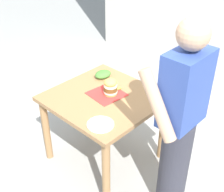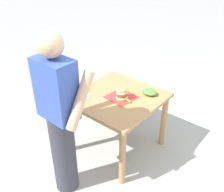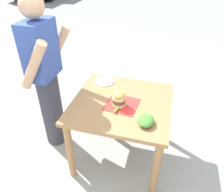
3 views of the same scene
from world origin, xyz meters
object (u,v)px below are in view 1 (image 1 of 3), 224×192
Objects in this scene: patio_table at (104,108)px; pickle_spear at (118,89)px; side_salad at (103,74)px; diner_across_table at (180,123)px; side_plate_with_forks at (100,124)px; sandwich at (110,87)px.

pickle_spear reaches higher than patio_table.
diner_across_table is at bearing 75.65° from side_salad.
side_salad is (-0.09, -0.29, 0.02)m from pickle_spear.
side_plate_with_forks is at bearing -60.96° from diner_across_table.
patio_table is 5.28× the size of side_salad.
sandwich reaches higher than side_plate_with_forks.
pickle_spear is at bearing 178.17° from sandwich.
diner_across_table is (0.19, 0.80, 0.13)m from pickle_spear.
diner_across_table reaches higher than patio_table.
pickle_spear is at bearing -151.76° from side_plate_with_forks.
side_salad reaches higher than pickle_spear.
diner_across_table reaches higher than pickle_spear.
side_salad is (-0.25, -0.27, 0.16)m from patio_table.
sandwich is 0.34m from side_salad.
diner_across_table reaches higher than side_plate_with_forks.
diner_across_table is (0.28, 1.08, 0.11)m from side_salad.
side_salad is (-0.18, -0.28, -0.05)m from sandwich.
pickle_spear is 0.04× the size of diner_across_table.
side_plate_with_forks is (0.32, 0.28, 0.13)m from patio_table.
sandwich is at bearing -145.96° from side_plate_with_forks.
patio_table is at bearing -139.16° from side_plate_with_forks.
sandwich is 0.48m from side_plate_with_forks.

